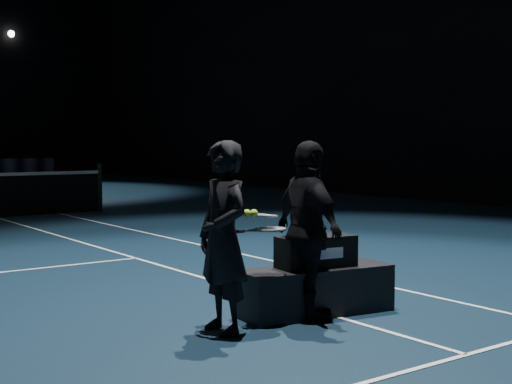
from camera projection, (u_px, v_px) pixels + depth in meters
wall_right at (371, 26)px, 20.95m from camera, size 0.00×36.00×36.00m
net_post_right at (100, 188)px, 16.22m from camera, size 0.10×0.10×1.10m
player_bench at (316, 290)px, 6.59m from camera, size 1.51×0.69×0.44m
racket_bag at (316, 252)px, 6.57m from camera, size 0.76×0.41×0.29m
bag_signature at (327, 254)px, 6.44m from camera, size 0.34×0.05×0.10m
player_a at (223, 237)px, 5.91m from camera, size 0.40×0.59×1.61m
player_b at (309, 231)px, 6.33m from camera, size 0.51×0.98×1.61m
racket_lower at (270, 229)px, 6.13m from camera, size 0.70×0.30×0.03m
racket_upper at (263, 215)px, 6.13m from camera, size 0.69×0.25×0.10m
tennis_balls at (250, 211)px, 6.03m from camera, size 0.12×0.10×0.12m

